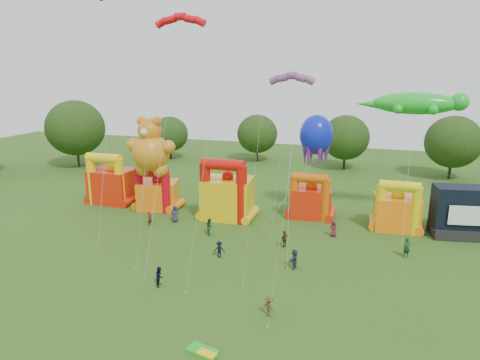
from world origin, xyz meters
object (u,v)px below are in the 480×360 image
(stage_trailer, at_px, (476,213))
(octopus_kite, at_px, (297,178))
(teddy_bear_kite, at_px, (150,155))
(spectator_4, at_px, (285,239))
(bouncy_castle_2, at_px, (227,195))
(gecko_kite, at_px, (412,138))
(bouncy_castle_0, at_px, (112,183))
(spectator_0, at_px, (175,214))

(stage_trailer, xyz_separation_m, octopus_kite, (-19.12, 0.23, 2.25))
(teddy_bear_kite, distance_m, spectator_4, 19.64)
(bouncy_castle_2, relative_size, stage_trailer, 0.82)
(gecko_kite, bearing_deg, teddy_bear_kite, -170.36)
(gecko_kite, height_order, octopus_kite, gecko_kite)
(spectator_4, bearing_deg, bouncy_castle_2, -100.54)
(bouncy_castle_0, distance_m, spectator_0, 12.25)
(bouncy_castle_0, xyz_separation_m, gecko_kite, (36.69, 2.65, 7.36))
(bouncy_castle_2, distance_m, spectator_0, 6.47)
(teddy_bear_kite, relative_size, gecko_kite, 0.80)
(bouncy_castle_0, height_order, spectator_4, bouncy_castle_0)
(bouncy_castle_0, xyz_separation_m, stage_trailer, (43.60, 0.95, 0.04))
(bouncy_castle_0, height_order, octopus_kite, octopus_kite)
(spectator_0, distance_m, spectator_4, 14.09)
(bouncy_castle_0, height_order, bouncy_castle_2, bouncy_castle_2)
(spectator_4, bearing_deg, teddy_bear_kite, -79.48)
(stage_trailer, bearing_deg, octopus_kite, 179.31)
(teddy_bear_kite, height_order, spectator_0, teddy_bear_kite)
(octopus_kite, distance_m, spectator_4, 9.85)
(teddy_bear_kite, height_order, octopus_kite, octopus_kite)
(stage_trailer, xyz_separation_m, spectator_0, (-32.29, -5.36, -1.66))
(octopus_kite, height_order, spectator_4, octopus_kite)
(bouncy_castle_2, height_order, stage_trailer, bouncy_castle_2)
(bouncy_castle_2, distance_m, stage_trailer, 27.04)
(stage_trailer, height_order, spectator_4, stage_trailer)
(teddy_bear_kite, bearing_deg, spectator_4, -17.07)
(spectator_4, bearing_deg, gecko_kite, 159.37)
(spectator_0, bearing_deg, bouncy_castle_0, 137.02)
(bouncy_castle_2, relative_size, gecko_kite, 0.50)
(bouncy_castle_0, height_order, stage_trailer, bouncy_castle_0)
(spectator_4, bearing_deg, stage_trailer, 142.77)
(bouncy_castle_0, xyz_separation_m, spectator_0, (11.31, -4.41, -1.62))
(bouncy_castle_2, xyz_separation_m, spectator_0, (-5.34, -3.17, -1.83))
(octopus_kite, xyz_separation_m, spectator_4, (0.52, -8.98, -4.03))
(bouncy_castle_0, distance_m, stage_trailer, 43.61)
(gecko_kite, relative_size, spectator_0, 7.55)
(gecko_kite, xyz_separation_m, spectator_4, (-11.69, -10.44, -9.10))
(bouncy_castle_2, height_order, spectator_0, bouncy_castle_2)
(bouncy_castle_2, distance_m, octopus_kite, 8.46)
(spectator_0, bearing_deg, stage_trailer, -12.23)
(octopus_kite, relative_size, spectator_0, 6.15)
(bouncy_castle_2, height_order, octopus_kite, octopus_kite)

